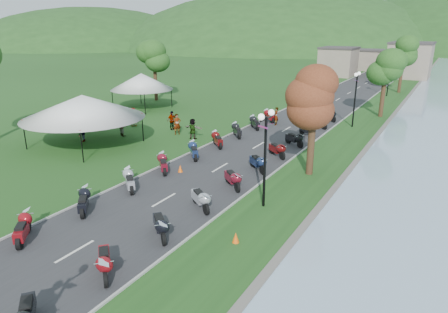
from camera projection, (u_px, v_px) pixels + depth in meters
The scene contains 11 objects.
road at pixel (308, 117), 41.44m from camera, with size 7.00×120.00×0.02m, color #303032.
hills_backdrop at pixel (427, 48), 173.26m from camera, with size 360.00×120.00×76.00m, color #285621, non-canonical shape.
far_building at pixel (373, 61), 78.68m from camera, with size 18.00×16.00×5.00m, color gray.
moto_row_left at pixel (147, 172), 24.27m from camera, with size 2.60×38.88×1.10m, color #331411, non-canonical shape.
moto_row_right at pixel (233, 179), 23.22m from camera, with size 2.60×42.30×1.10m, color #331411, non-canonical shape.
vendor_tent_main at pixel (84, 120), 31.11m from camera, with size 6.25×6.25×4.00m, color white, non-canonical shape.
vendor_tent_side at pixel (142, 91), 45.07m from camera, with size 4.67×4.67×4.00m, color white, non-canonical shape.
tree_lakeside at pixel (313, 116), 24.33m from camera, with size 2.73×2.73×7.58m, color #2D6220, non-canonical shape.
pedestrian_a at pixel (178, 134), 34.85m from camera, with size 0.66×0.49×1.82m, color slate.
pedestrian_b at pixel (123, 136), 34.41m from camera, with size 0.78×0.43×1.61m, color slate.
pedestrian_c at pixel (83, 142), 32.63m from camera, with size 1.13×0.47×1.76m, color slate.
Camera 1 is at (12.72, 0.42, 9.00)m, focal length 32.00 mm.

